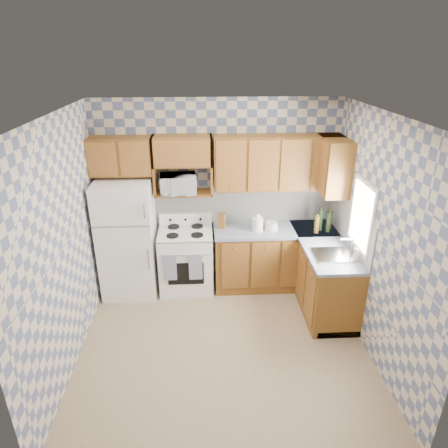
{
  "coord_description": "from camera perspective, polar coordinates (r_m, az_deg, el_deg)",
  "views": [
    {
      "loc": [
        -0.21,
        -3.85,
        3.3
      ],
      "look_at": [
        0.05,
        0.75,
        1.25
      ],
      "focal_mm": 32.0,
      "sensor_mm": 36.0,
      "label": 1
    }
  ],
  "objects": [
    {
      "name": "sink",
      "position": [
        5.17,
        15.36,
        -4.3
      ],
      "size": [
        0.48,
        0.4,
        0.03
      ],
      "primitive_type": "cube",
      "color": "#B7B7BC",
      "rests_on": "countertop_right"
    },
    {
      "name": "backsplash_back",
      "position": [
        5.86,
        2.95,
        2.96
      ],
      "size": [
        2.6,
        0.02,
        0.56
      ],
      "primitive_type": "cube",
      "color": "silver",
      "rests_on": "back_wall"
    },
    {
      "name": "bottle_2",
      "position": [
        5.85,
        14.85,
        0.59
      ],
      "size": [
        0.07,
        0.07,
        0.27
      ],
      "primitive_type": "cylinder",
      "color": "brown",
      "rests_on": "countertop_back"
    },
    {
      "name": "cooktop",
      "position": [
        5.66,
        -5.57,
        -1.16
      ],
      "size": [
        0.76,
        0.65,
        0.02
      ],
      "primitive_type": "cube",
      "color": "silver",
      "rests_on": "stove_body"
    },
    {
      "name": "base_cabinets_right",
      "position": [
        5.69,
        13.78,
        -6.95
      ],
      "size": [
        0.6,
        1.6,
        0.88
      ],
      "primitive_type": "cube",
      "color": "brown",
      "rests_on": "floor"
    },
    {
      "name": "countertop_right",
      "position": [
        5.47,
        14.19,
        -2.81
      ],
      "size": [
        0.63,
        1.6,
        0.04
      ],
      "primitive_type": "cube",
      "color": "slate",
      "rests_on": "base_cabinets_right"
    },
    {
      "name": "refrigerator",
      "position": [
        5.76,
        -13.58,
        -2.02
      ],
      "size": [
        0.75,
        0.7,
        1.68
      ],
      "primitive_type": "cube",
      "color": "white",
      "rests_on": "floor"
    },
    {
      "name": "soap_bottle",
      "position": [
        5.08,
        18.34,
        -4.2
      ],
      "size": [
        0.06,
        0.06,
        0.17
      ],
      "primitive_type": "cylinder",
      "color": "beige",
      "rests_on": "countertop_right"
    },
    {
      "name": "floor",
      "position": [
        5.07,
        -0.09,
        -16.58
      ],
      "size": [
        3.4,
        3.4,
        0.0
      ],
      "primitive_type": "plane",
      "color": "#82694F",
      "rests_on": "ground"
    },
    {
      "name": "bottle_3",
      "position": [
        5.69,
        13.1,
        -0.03
      ],
      "size": [
        0.07,
        0.07,
        0.25
      ],
      "primitive_type": "cylinder",
      "color": "brown",
      "rests_on": "countertop_back"
    },
    {
      "name": "window",
      "position": [
        5.05,
        19.07,
        1.12
      ],
      "size": [
        0.02,
        0.66,
        0.86
      ],
      "primitive_type": "cube",
      "color": "silver",
      "rests_on": "right_wall"
    },
    {
      "name": "upper_cabinets_right",
      "position": [
        5.58,
        15.26,
        8.09
      ],
      "size": [
        0.33,
        0.7,
        0.74
      ],
      "primitive_type": "cube",
      "color": "brown",
      "rests_on": "right_wall"
    },
    {
      "name": "countertop_back",
      "position": [
        5.77,
        7.4,
        -0.81
      ],
      "size": [
        1.77,
        0.63,
        0.04
      ],
      "primitive_type": "cube",
      "color": "slate",
      "rests_on": "base_cabinets_back"
    },
    {
      "name": "stove_body",
      "position": [
        5.87,
        -5.39,
        -5.19
      ],
      "size": [
        0.76,
        0.65,
        0.9
      ],
      "primitive_type": "cube",
      "color": "white",
      "rests_on": "floor"
    },
    {
      "name": "upper_cabinets_back",
      "position": [
        5.58,
        7.66,
        8.7
      ],
      "size": [
        1.75,
        0.33,
        0.74
      ],
      "primitive_type": "cube",
      "color": "brown",
      "rests_on": "back_wall"
    },
    {
      "name": "bottle_1",
      "position": [
        5.74,
        14.69,
        0.28
      ],
      "size": [
        0.07,
        0.07,
        0.29
      ],
      "primitive_type": "cylinder",
      "color": "black",
      "rests_on": "countertop_back"
    },
    {
      "name": "right_wall",
      "position": [
        4.72,
        21.0,
        -2.12
      ],
      "size": [
        0.02,
        3.2,
        2.7
      ],
      "primitive_type": "cube",
      "color": "slate",
      "rests_on": "ground"
    },
    {
      "name": "upper_cabinets_fridge",
      "position": [
        5.55,
        -14.55,
        9.37
      ],
      "size": [
        0.82,
        0.33,
        0.5
      ],
      "primitive_type": "cube",
      "color": "brown",
      "rests_on": "back_wall"
    },
    {
      "name": "dish_towel_right",
      "position": [
        5.52,
        -4.08,
        -6.13
      ],
      "size": [
        0.18,
        0.02,
        0.39
      ],
      "primitive_type": "cube",
      "color": "navy",
      "rests_on": "stove_body"
    },
    {
      "name": "microwave",
      "position": [
        5.51,
        -6.57,
        5.67
      ],
      "size": [
        0.51,
        0.36,
        0.27
      ],
      "primitive_type": "imported",
      "rotation": [
        0.0,
        0.0,
        0.07
      ],
      "color": "white",
      "rests_on": "microwave_shelf"
    },
    {
      "name": "knife_block",
      "position": [
        5.69,
        -0.35,
        0.48
      ],
      "size": [
        0.12,
        0.12,
        0.22
      ],
      "primitive_type": "cube",
      "rotation": [
        0.0,
        0.0,
        -0.29
      ],
      "color": "brown",
      "rests_on": "countertop_back"
    },
    {
      "name": "bottle_0",
      "position": [
        5.76,
        13.59,
        0.59
      ],
      "size": [
        0.07,
        0.07,
        0.31
      ],
      "primitive_type": "cylinder",
      "color": "black",
      "rests_on": "countertop_back"
    },
    {
      "name": "base_cabinets_back",
      "position": [
        5.98,
        7.16,
        -4.79
      ],
      "size": [
        1.75,
        0.6,
        0.88
      ],
      "primitive_type": "cube",
      "color": "brown",
      "rests_on": "floor"
    },
    {
      "name": "back_wall",
      "position": [
        5.79,
        -0.97,
        4.3
      ],
      "size": [
        3.4,
        0.02,
        2.7
      ],
      "primitive_type": "cube",
      "color": "slate",
      "rests_on": "ground"
    },
    {
      "name": "dish_towel_left",
      "position": [
        5.54,
        -7.75,
        -6.19
      ],
      "size": [
        0.18,
        0.02,
        0.39
      ],
      "primitive_type": "cube",
      "color": "navy",
      "rests_on": "stove_body"
    },
    {
      "name": "backsplash_right",
      "position": [
        5.44,
        17.47,
        0.13
      ],
      "size": [
        0.02,
        1.6,
        0.56
      ],
      "primitive_type": "cube",
      "color": "silver",
      "rests_on": "right_wall"
    },
    {
      "name": "food_containers",
      "position": [
        5.68,
        6.8,
        -0.28
      ],
      "size": [
        0.18,
        0.18,
        0.12
      ],
      "primitive_type": null,
      "color": "beige",
      "rests_on": "countertop_back"
    },
    {
      "name": "backguard",
      "position": [
        5.87,
        -5.52,
        0.82
      ],
      "size": [
        0.76,
        0.08,
        0.17
      ],
      "primitive_type": "cube",
      "color": "white",
      "rests_on": "cooktop"
    },
    {
      "name": "microwave_shelf",
      "position": [
        5.61,
        -5.73,
        4.44
      ],
      "size": [
        0.8,
        0.33,
        0.03
      ],
      "primitive_type": "cube",
      "color": "brown",
      "rests_on": "back_wall"
    },
    {
      "name": "electric_kettle",
      "position": [
        5.63,
        4.8,
        -0.01
      ],
      "size": [
        0.16,
        0.16,
        0.2
      ],
      "primitive_type": "cylinder",
      "color": "white",
      "rests_on": "countertop_back"
    }
  ]
}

